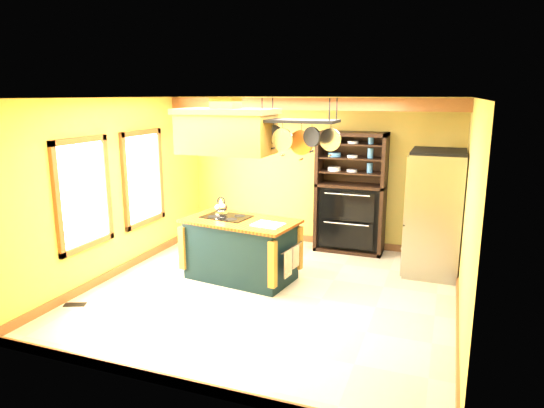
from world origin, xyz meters
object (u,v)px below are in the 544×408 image
Objects in this scene: pot_rack at (300,129)px; range_hood at (226,130)px; hutch at (351,205)px; kitchen_island at (241,249)px; refrigerator at (433,215)px.

range_hood is at bearing -179.39° from pot_rack.
hutch is at bearing 79.40° from pot_rack.
kitchen_island is 0.84× the size of hutch.
refrigerator is (2.88, 1.29, -1.32)m from range_hood.
range_hood is (-0.20, -0.00, 1.78)m from kitchen_island.
refrigerator is at bearing 33.66° from kitchen_island.
hutch is at bearing 155.52° from refrigerator.
range_hood reaches higher than kitchen_island.
hutch is (0.36, 1.93, -1.45)m from pot_rack.
refrigerator reaches higher than kitchen_island.
kitchen_island is 2.03m from pot_rack.
range_hood reaches higher than hutch.
kitchen_island is 1.25× the size of range_hood.
range_hood is 0.67× the size of hutch.
kitchen_island is at bearing -123.17° from hutch.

